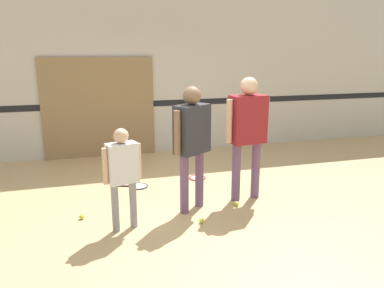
{
  "coord_description": "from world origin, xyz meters",
  "views": [
    {
      "loc": [
        -1.06,
        -4.48,
        2.1
      ],
      "look_at": [
        0.2,
        0.04,
        0.91
      ],
      "focal_mm": 35.0,
      "sensor_mm": 36.0,
      "label": 1
    }
  ],
  "objects_px": {
    "person_instructor": "(192,136)",
    "tennis_ball_by_spare_racket": "(134,186)",
    "tennis_ball_stray_left": "(82,217)",
    "racket_spare_on_floor": "(138,186)",
    "tennis_ball_near_instructor": "(202,221)",
    "racket_second_spare": "(197,177)",
    "tennis_ball_stray_right": "(236,204)",
    "person_student_right": "(248,126)",
    "person_student_left": "(123,168)"
  },
  "relations": [
    {
      "from": "tennis_ball_near_instructor",
      "to": "tennis_ball_stray_right",
      "type": "xyz_separation_m",
      "value": [
        0.62,
        0.37,
        0.0
      ]
    },
    {
      "from": "tennis_ball_near_instructor",
      "to": "tennis_ball_by_spare_racket",
      "type": "relative_size",
      "value": 1.0
    },
    {
      "from": "racket_second_spare",
      "to": "tennis_ball_by_spare_racket",
      "type": "distance_m",
      "value": 1.09
    },
    {
      "from": "person_student_left",
      "to": "tennis_ball_near_instructor",
      "type": "relative_size",
      "value": 18.73
    },
    {
      "from": "person_student_right",
      "to": "racket_second_spare",
      "type": "relative_size",
      "value": 3.27
    },
    {
      "from": "person_instructor",
      "to": "tennis_ball_stray_right",
      "type": "bearing_deg",
      "value": -39.12
    },
    {
      "from": "tennis_ball_stray_right",
      "to": "tennis_ball_near_instructor",
      "type": "bearing_deg",
      "value": -148.83
    },
    {
      "from": "person_student_left",
      "to": "tennis_ball_near_instructor",
      "type": "height_order",
      "value": "person_student_left"
    },
    {
      "from": "person_instructor",
      "to": "racket_second_spare",
      "type": "distance_m",
      "value": 1.62
    },
    {
      "from": "racket_spare_on_floor",
      "to": "racket_second_spare",
      "type": "height_order",
      "value": "same"
    },
    {
      "from": "tennis_ball_stray_right",
      "to": "tennis_ball_stray_left",
      "type": "bearing_deg",
      "value": 175.92
    },
    {
      "from": "tennis_ball_near_instructor",
      "to": "person_student_left",
      "type": "bearing_deg",
      "value": 173.59
    },
    {
      "from": "racket_second_spare",
      "to": "tennis_ball_stray_left",
      "type": "distance_m",
      "value": 2.17
    },
    {
      "from": "person_student_left",
      "to": "racket_spare_on_floor",
      "type": "relative_size",
      "value": 2.32
    },
    {
      "from": "person_student_left",
      "to": "tennis_ball_stray_left",
      "type": "xyz_separation_m",
      "value": [
        -0.51,
        0.41,
        -0.73
      ]
    },
    {
      "from": "tennis_ball_stray_right",
      "to": "person_instructor",
      "type": "bearing_deg",
      "value": 173.47
    },
    {
      "from": "tennis_ball_by_spare_racket",
      "to": "tennis_ball_stray_left",
      "type": "bearing_deg",
      "value": -130.12
    },
    {
      "from": "tennis_ball_by_spare_racket",
      "to": "tennis_ball_stray_left",
      "type": "relative_size",
      "value": 1.0
    },
    {
      "from": "person_student_right",
      "to": "racket_second_spare",
      "type": "height_order",
      "value": "person_student_right"
    },
    {
      "from": "tennis_ball_near_instructor",
      "to": "tennis_ball_stray_right",
      "type": "relative_size",
      "value": 1.0
    },
    {
      "from": "person_student_right",
      "to": "tennis_ball_stray_left",
      "type": "bearing_deg",
      "value": -4.49
    },
    {
      "from": "tennis_ball_stray_left",
      "to": "person_student_right",
      "type": "bearing_deg",
      "value": 1.86
    },
    {
      "from": "person_instructor",
      "to": "tennis_ball_by_spare_racket",
      "type": "distance_m",
      "value": 1.56
    },
    {
      "from": "racket_second_spare",
      "to": "tennis_ball_stray_right",
      "type": "xyz_separation_m",
      "value": [
        0.19,
        -1.26,
        0.02
      ]
    },
    {
      "from": "person_student_right",
      "to": "racket_spare_on_floor",
      "type": "bearing_deg",
      "value": -38.13
    },
    {
      "from": "person_student_right",
      "to": "tennis_ball_stray_right",
      "type": "xyz_separation_m",
      "value": [
        -0.22,
        -0.22,
        -1.04
      ]
    },
    {
      "from": "racket_spare_on_floor",
      "to": "person_student_right",
      "type": "bearing_deg",
      "value": 164.6
    },
    {
      "from": "person_student_right",
      "to": "tennis_ball_near_instructor",
      "type": "xyz_separation_m",
      "value": [
        -0.84,
        -0.59,
        -1.04
      ]
    },
    {
      "from": "tennis_ball_near_instructor",
      "to": "tennis_ball_stray_left",
      "type": "xyz_separation_m",
      "value": [
        -1.44,
        0.52,
        0.0
      ]
    },
    {
      "from": "racket_spare_on_floor",
      "to": "tennis_ball_stray_left",
      "type": "distance_m",
      "value": 1.28
    },
    {
      "from": "tennis_ball_stray_left",
      "to": "tennis_ball_by_spare_racket",
      "type": "bearing_deg",
      "value": 49.88
    },
    {
      "from": "tennis_ball_by_spare_racket",
      "to": "tennis_ball_stray_right",
      "type": "height_order",
      "value": "same"
    },
    {
      "from": "person_instructor",
      "to": "racket_second_spare",
      "type": "xyz_separation_m",
      "value": [
        0.43,
        1.19,
        -1.01
      ]
    },
    {
      "from": "tennis_ball_by_spare_racket",
      "to": "person_student_left",
      "type": "bearing_deg",
      "value": -101.66
    },
    {
      "from": "racket_spare_on_floor",
      "to": "tennis_ball_near_instructor",
      "type": "height_order",
      "value": "tennis_ball_near_instructor"
    },
    {
      "from": "person_student_left",
      "to": "tennis_ball_stray_left",
      "type": "height_order",
      "value": "person_student_left"
    },
    {
      "from": "person_student_left",
      "to": "racket_spare_on_floor",
      "type": "xyz_separation_m",
      "value": [
        0.33,
        1.38,
        -0.75
      ]
    },
    {
      "from": "tennis_ball_near_instructor",
      "to": "tennis_ball_by_spare_racket",
      "type": "height_order",
      "value": "same"
    },
    {
      "from": "racket_spare_on_floor",
      "to": "tennis_ball_near_instructor",
      "type": "distance_m",
      "value": 1.6
    },
    {
      "from": "tennis_ball_near_instructor",
      "to": "tennis_ball_by_spare_racket",
      "type": "xyz_separation_m",
      "value": [
        -0.65,
        1.45,
        0.0
      ]
    },
    {
      "from": "person_student_right",
      "to": "racket_second_spare",
      "type": "xyz_separation_m",
      "value": [
        -0.41,
        1.04,
        -1.07
      ]
    },
    {
      "from": "person_instructor",
      "to": "tennis_ball_stray_left",
      "type": "distance_m",
      "value": 1.75
    },
    {
      "from": "racket_second_spare",
      "to": "tennis_ball_stray_right",
      "type": "height_order",
      "value": "tennis_ball_stray_right"
    },
    {
      "from": "person_student_right",
      "to": "tennis_ball_stray_left",
      "type": "height_order",
      "value": "person_student_right"
    },
    {
      "from": "person_instructor",
      "to": "tennis_ball_near_instructor",
      "type": "distance_m",
      "value": 1.08
    },
    {
      "from": "tennis_ball_stray_right",
      "to": "tennis_ball_by_spare_racket",
      "type": "bearing_deg",
      "value": 139.57
    },
    {
      "from": "person_instructor",
      "to": "person_student_right",
      "type": "height_order",
      "value": "person_student_right"
    },
    {
      "from": "person_student_left",
      "to": "tennis_ball_near_instructor",
      "type": "xyz_separation_m",
      "value": [
        0.93,
        -0.1,
        -0.73
      ]
    },
    {
      "from": "tennis_ball_near_instructor",
      "to": "tennis_ball_by_spare_racket",
      "type": "distance_m",
      "value": 1.59
    },
    {
      "from": "racket_second_spare",
      "to": "tennis_ball_near_instructor",
      "type": "height_order",
      "value": "tennis_ball_near_instructor"
    }
  ]
}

